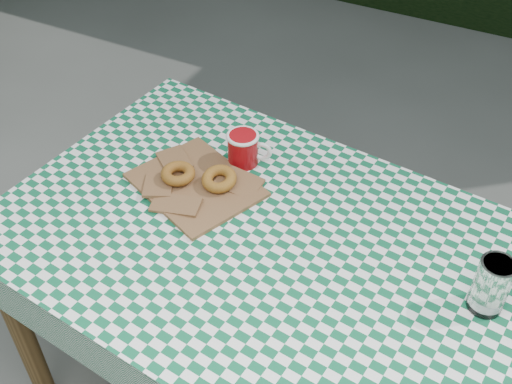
% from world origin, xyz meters
% --- Properties ---
extents(table, '(1.34, 0.97, 0.75)m').
position_xyz_m(table, '(0.09, 0.06, 0.38)').
color(table, '#50361B').
rests_on(table, ground).
extents(tablecloth, '(1.37, 1.00, 0.01)m').
position_xyz_m(tablecloth, '(0.09, 0.06, 0.75)').
color(tablecloth, '#0D5735').
rests_on(tablecloth, table).
extents(paper_bag, '(0.38, 0.35, 0.02)m').
position_xyz_m(paper_bag, '(-0.15, 0.15, 0.76)').
color(paper_bag, brown).
rests_on(paper_bag, tablecloth).
extents(bagel_front, '(0.10, 0.10, 0.03)m').
position_xyz_m(bagel_front, '(-0.19, 0.14, 0.79)').
color(bagel_front, '#90541D').
rests_on(bagel_front, paper_bag).
extents(bagel_back, '(0.10, 0.10, 0.03)m').
position_xyz_m(bagel_back, '(-0.09, 0.17, 0.79)').
color(bagel_back, '#97641F').
rests_on(bagel_back, paper_bag).
extents(coffee_mug, '(0.20, 0.20, 0.09)m').
position_xyz_m(coffee_mug, '(-0.08, 0.29, 0.80)').
color(coffee_mug, '#97090E').
rests_on(coffee_mug, tablecloth).
extents(drinking_glass, '(0.09, 0.09, 0.13)m').
position_xyz_m(drinking_glass, '(0.60, 0.10, 0.82)').
color(drinking_glass, white).
rests_on(drinking_glass, tablecloth).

